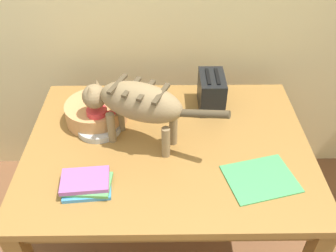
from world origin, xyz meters
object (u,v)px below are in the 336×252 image
Objects in this scene: dining_table at (168,158)px; cat at (136,103)px; book_stack at (86,184)px; wicker_basket at (96,112)px; toaster at (211,92)px; saucer_bowl at (99,127)px; magazine at (261,179)px; coffee_mug at (98,117)px.

cat is (-0.13, 0.02, 0.29)m from dining_table.
book_stack is at bearing -140.91° from dining_table.
toaster is at bearing 10.81° from wicker_basket.
saucer_bowl reaches higher than magazine.
saucer_bowl is at bearing 89.75° from book_stack.
saucer_bowl is 0.36m from book_stack.
wicker_basket reaches higher than dining_table.
book_stack is at bearing -90.25° from saucer_bowl.
book_stack is (-0.32, -0.26, 0.11)m from dining_table.
saucer_bowl is 1.01× the size of toaster.
book_stack is 0.43m from wicker_basket.
coffee_mug is (0.00, 0.00, 0.06)m from saucer_bowl.
toaster is at bearing 45.27° from book_stack.
cat is at bearing 139.71° from magazine.
coffee_mug reaches higher than dining_table.
coffee_mug is 0.75m from magazine.
dining_table is at bearing -127.56° from toaster.
book_stack is at bearing 168.98° from cat.
coffee_mug is 0.47× the size of wicker_basket.
cat is 2.27× the size of magazine.
wicker_basket reaches higher than book_stack.
book_stack is 0.76m from toaster.
saucer_bowl is at bearing 180.00° from coffee_mug.
dining_table is 0.32m from cat.
toaster is at bearing 18.86° from coffee_mug.
toaster is at bearing 52.44° from dining_table.
book_stack is 0.70× the size of wicker_basket.
book_stack is (-0.00, -0.36, -0.05)m from coffee_mug.
wicker_basket is (-0.34, 0.17, 0.13)m from dining_table.
magazine is (0.50, -0.24, -0.20)m from cat.
book_stack reaches higher than dining_table.
dining_table is 0.39m from toaster.
coffee_mug reaches higher than saucer_bowl.
dining_table is at bearing 134.75° from magazine.
dining_table is 6.27× the size of book_stack.
coffee_mug is at bearing -161.14° from toaster.
wicker_basket is at bearing 104.46° from saucer_bowl.
magazine is 1.34× the size of book_stack.
magazine is 0.69m from book_stack.
wicker_basket reaches higher than saucer_bowl.
magazine is 1.34× the size of toaster.
saucer_bowl is at bearing 90.00° from cat.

